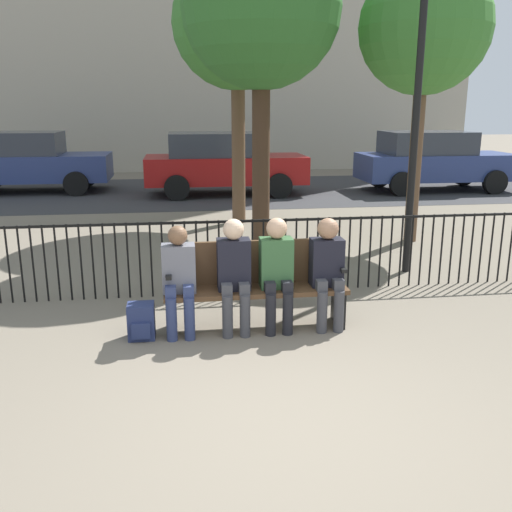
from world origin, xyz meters
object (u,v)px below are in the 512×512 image
seated_person_3 (328,266)px  parked_car_1 (433,160)px  backpack (141,322)px  parked_car_2 (27,161)px  seated_person_1 (234,269)px  lamp_post (419,78)px  tree_0 (237,25)px  seated_person_2 (277,268)px  tree_1 (261,10)px  park_bench (255,281)px  tree_2 (425,29)px  parked_car_0 (222,163)px  seated_person_0 (179,275)px

seated_person_3 → parked_car_1: (5.47, 9.44, 0.17)m
backpack → parked_car_2: (-3.62, 10.72, 0.66)m
seated_person_1 → lamp_post: (2.67, 1.89, 1.99)m
tree_0 → seated_person_2: bearing=-92.2°
seated_person_1 → tree_0: size_ratio=0.24×
tree_0 → tree_1: bearing=-84.8°
park_bench → parked_car_1: parked_car_1 is taller
seated_person_2 → park_bench: bearing=148.5°
seated_person_1 → parked_car_2: size_ratio=0.29×
park_bench → lamp_post: 3.70m
park_bench → tree_2: bearing=47.7°
park_bench → tree_0: 6.53m
seated_person_2 → tree_0: size_ratio=0.24×
seated_person_3 → parked_car_1: parked_car_1 is taller
seated_person_2 → parked_car_2: (-5.03, 10.65, 0.16)m
seated_person_2 → seated_person_3: bearing=-0.1°
seated_person_2 → lamp_post: 3.53m
seated_person_3 → tree_1: (-0.15, 3.86, 3.09)m
seated_person_1 → tree_0: 6.58m
tree_0 → parked_car_0: size_ratio=1.20×
parked_car_1 → tree_1: bearing=-135.3°
seated_person_0 → parked_car_1: parked_car_1 is taller
park_bench → parked_car_1: (6.23, 9.30, 0.34)m
tree_0 → lamp_post: tree_0 is taller
backpack → parked_car_2: bearing=108.6°
backpack → parked_car_2: size_ratio=0.09×
tree_2 → parked_car_0: size_ratio=1.09×
backpack → parked_car_0: (1.60, 9.59, 0.66)m
park_bench → parked_car_0: (0.40, 9.39, 0.34)m
parked_car_1 → parked_car_2: 11.12m
seated_person_0 → seated_person_2: (1.02, 0.00, 0.03)m
seated_person_1 → seated_person_2: bearing=-0.0°
seated_person_3 → parked_car_0: bearing=92.1°
park_bench → seated_person_0: 0.83m
backpack → lamp_post: bearing=28.4°
lamp_post → seated_person_2: bearing=-139.5°
seated_person_0 → seated_person_3: seated_person_3 is taller
park_bench → seated_person_2: size_ratio=1.61×
lamp_post → tree_0: bearing=117.3°
tree_0 → parked_car_1: (5.80, 3.67, -2.94)m
backpack → tree_1: size_ratio=0.07×
seated_person_0 → backpack: seated_person_0 is taller
seated_person_2 → parked_car_1: 11.19m
seated_person_2 → parked_car_2: size_ratio=0.29×
tree_0 → parked_car_2: tree_0 is taller
seated_person_3 → lamp_post: (1.67, 1.89, 1.99)m
seated_person_0 → tree_2: (4.04, 3.70, 2.85)m
seated_person_3 → tree_2: size_ratio=0.26×
park_bench → parked_car_0: size_ratio=0.46×
seated_person_0 → backpack: 0.61m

